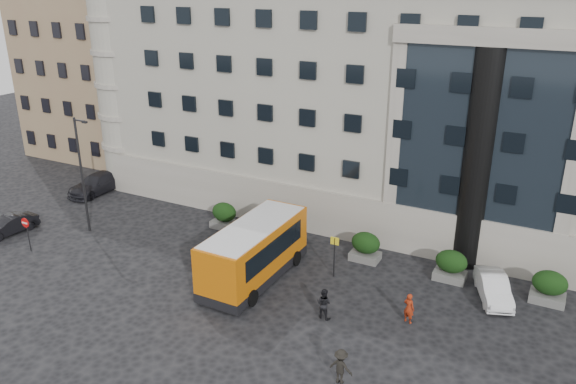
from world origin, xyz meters
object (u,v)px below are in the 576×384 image
(street_lamp, at_px, (82,171))
(parked_car_b, at_px, (9,225))
(minibus, at_px, (254,250))
(red_truck, at_px, (154,162))
(hedge_d, at_px, (451,265))
(bus_stop_sign, at_px, (334,250))
(hedge_a, at_px, (224,215))
(pedestrian_c, at_px, (341,367))
(hedge_e, at_px, (549,287))
(white_taxi, at_px, (493,288))
(parked_car_d, at_px, (152,171))
(hedge_c, at_px, (366,246))
(pedestrian_a, at_px, (409,308))
(pedestrian_b, at_px, (324,304))
(no_entry_sign, at_px, (26,228))
(parked_car_c, at_px, (97,183))
(hedge_b, at_px, (291,230))

(street_lamp, xyz_separation_m, parked_car_b, (-4.51, -2.88, -3.74))
(minibus, height_order, red_truck, minibus)
(hedge_d, height_order, street_lamp, street_lamp)
(bus_stop_sign, bearing_deg, street_lamp, -173.46)
(hedge_a, xyz_separation_m, pedestrian_c, (13.40, -11.16, -0.11))
(hedge_e, distance_m, white_taxi, 2.87)
(hedge_e, relative_size, parked_car_d, 0.38)
(hedge_c, height_order, hedge_e, same)
(pedestrian_c, bearing_deg, hedge_d, -96.79)
(street_lamp, bearing_deg, minibus, -1.41)
(pedestrian_a, height_order, pedestrian_b, pedestrian_b)
(hedge_c, relative_size, street_lamp, 0.23)
(white_taxi, bearing_deg, hedge_e, -0.60)
(bus_stop_sign, xyz_separation_m, minibus, (-3.98, -2.33, 0.11))
(parked_car_d, bearing_deg, no_entry_sign, -71.62)
(street_lamp, relative_size, parked_car_c, 1.52)
(parked_car_b, distance_m, pedestrian_c, 26.09)
(hedge_b, xyz_separation_m, red_truck, (-16.75, 6.31, 0.33))
(hedge_e, xyz_separation_m, parked_car_c, (-33.80, 0.97, -0.17))
(parked_car_c, bearing_deg, parked_car_d, 71.52)
(hedge_d, xyz_separation_m, street_lamp, (-23.54, -4.80, 3.44))
(hedge_e, xyz_separation_m, pedestrian_c, (-7.40, -11.16, -0.11))
(white_taxi, bearing_deg, hedge_d, 137.45)
(red_truck, bearing_deg, parked_car_d, -72.93)
(hedge_d, distance_m, bus_stop_sign, 6.76)
(hedge_a, distance_m, red_truck, 13.17)
(bus_stop_sign, distance_m, parked_car_d, 22.49)
(parked_car_c, height_order, pedestrian_a, pedestrian_a)
(pedestrian_a, bearing_deg, hedge_b, -12.05)
(white_taxi, bearing_deg, hedge_a, 155.82)
(hedge_b, xyz_separation_m, hedge_e, (15.60, 0.00, 0.00))
(hedge_e, relative_size, minibus, 0.23)
(street_lamp, height_order, parked_car_b, street_lamp)
(hedge_b, height_order, white_taxi, hedge_b)
(hedge_c, xyz_separation_m, red_truck, (-21.95, 6.31, 0.33))
(white_taxi, bearing_deg, minibus, 177.12)
(hedge_b, height_order, minibus, minibus)
(pedestrian_b, bearing_deg, bus_stop_sign, -67.88)
(street_lamp, bearing_deg, red_truck, 108.02)
(pedestrian_c, bearing_deg, hedge_a, -35.42)
(hedge_e, bearing_deg, hedge_a, 180.00)
(minibus, relative_size, pedestrian_c, 4.90)
(street_lamp, height_order, minibus, street_lamp)
(no_entry_sign, xyz_separation_m, minibus, (14.52, 3.71, 0.19))
(minibus, height_order, parked_car_c, minibus)
(pedestrian_a, xyz_separation_m, pedestrian_b, (-3.97, -1.62, 0.01))
(hedge_e, relative_size, pedestrian_c, 1.12)
(pedestrian_b, xyz_separation_m, pedestrian_c, (2.68, -4.18, -0.01))
(street_lamp, xyz_separation_m, parked_car_d, (-3.35, 10.51, -3.69))
(no_entry_sign, relative_size, pedestrian_a, 1.42)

